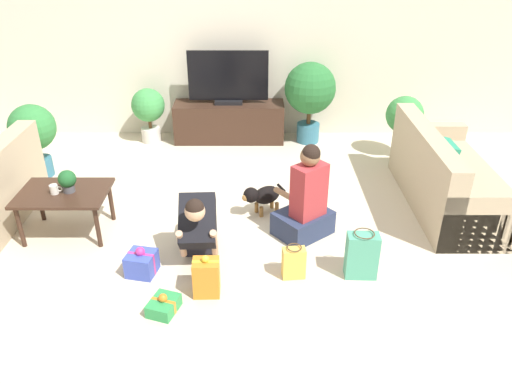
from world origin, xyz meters
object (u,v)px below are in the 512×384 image
(potted_plant_corner_left, at_px, (34,132))
(gift_bag_a, at_px, (295,263))
(sofa_right, at_px, (448,180))
(coffee_table, at_px, (65,196))
(person_kneeling, at_px, (200,225))
(tabletop_plant, at_px, (69,180))
(tv_console, at_px, (230,122))
(potted_plant_corner_right, at_px, (405,118))
(person_sitting, at_px, (307,204))
(gift_box_a, at_px, (207,277))
(dog, at_px, (263,196))
(gift_box_c, at_px, (143,263))
(potted_plant_back_right, at_px, (311,92))
(potted_plant_back_left, at_px, (150,109))
(mug, at_px, (56,189))
(gift_box_b, at_px, (165,305))
(tv, at_px, (229,80))
(gift_bag_b, at_px, (363,255))

(potted_plant_corner_left, xyz_separation_m, gift_bag_a, (2.97, -2.01, -0.42))
(sofa_right, xyz_separation_m, coffee_table, (-3.93, -0.58, 0.11))
(person_kneeling, distance_m, tabletop_plant, 1.36)
(potted_plant_corner_left, bearing_deg, person_kneeling, -38.34)
(tabletop_plant, bearing_deg, person_kneeling, -16.57)
(tv_console, xyz_separation_m, potted_plant_corner_right, (2.29, -0.56, 0.26))
(sofa_right, distance_m, person_sitting, 1.70)
(gift_box_a, relative_size, gift_bag_a, 1.22)
(gift_box_a, bearing_deg, dog, 70.16)
(sofa_right, bearing_deg, tv_console, 52.65)
(gift_box_c, relative_size, tabletop_plant, 1.27)
(sofa_right, xyz_separation_m, gift_bag_a, (-1.74, -1.30, -0.15))
(coffee_table, relative_size, person_kneeling, 1.11)
(gift_box_c, relative_size, gift_bag_a, 0.91)
(person_sitting, distance_m, gift_box_a, 1.28)
(tabletop_plant, bearing_deg, potted_plant_back_right, 43.33)
(sofa_right, xyz_separation_m, potted_plant_corner_right, (-0.15, 1.31, 0.24))
(person_kneeling, bearing_deg, gift_bag_a, -24.16)
(tv_console, distance_m, potted_plant_back_left, 1.13)
(potted_plant_back_right, bearing_deg, mug, -137.61)
(sofa_right, height_order, gift_bag_a, sofa_right)
(potted_plant_back_right, bearing_deg, gift_box_b, -112.49)
(potted_plant_corner_left, bearing_deg, tabletop_plant, -57.04)
(potted_plant_corner_right, distance_m, potted_plant_corner_left, 4.59)
(coffee_table, bearing_deg, tabletop_plant, 0.80)
(person_sitting, distance_m, gift_box_b, 1.68)
(sofa_right, relative_size, dog, 4.06)
(tv_console, relative_size, gift_box_a, 4.01)
(person_sitting, bearing_deg, coffee_table, -39.85)
(potted_plant_back_right, distance_m, potted_plant_back_left, 2.24)
(coffee_table, relative_size, gift_box_c, 3.01)
(dog, bearing_deg, coffee_table, -107.77)
(potted_plant_corner_right, height_order, dog, potted_plant_corner_right)
(potted_plant_corner_right, relative_size, gift_bag_a, 2.60)
(potted_plant_corner_left, distance_m, person_kneeling, 2.71)
(potted_plant_corner_left, height_order, gift_box_c, potted_plant_corner_left)
(potted_plant_back_right, xyz_separation_m, dog, (-0.67, -2.02, -0.51))
(mug, bearing_deg, tv_console, 58.03)
(gift_box_a, distance_m, gift_box_b, 0.41)
(potted_plant_back_left, relative_size, mug, 6.37)
(person_sitting, bearing_deg, dog, -83.36)
(potted_plant_corner_left, bearing_deg, tv, 26.88)
(tv_console, relative_size, tv, 1.40)
(gift_bag_b, bearing_deg, gift_box_c, 178.96)
(potted_plant_corner_left, relative_size, gift_bag_b, 2.02)
(person_kneeling, distance_m, gift_box_c, 0.60)
(potted_plant_back_left, height_order, dog, potted_plant_back_left)
(gift_box_b, distance_m, tabletop_plant, 1.66)
(gift_bag_b, xyz_separation_m, mug, (-2.84, 0.67, 0.29))
(potted_plant_back_right, distance_m, mug, 3.61)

